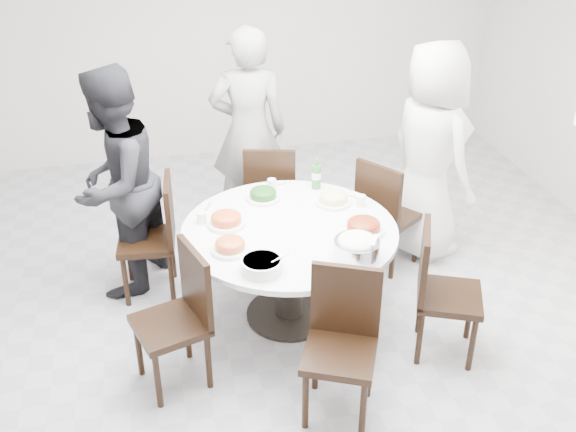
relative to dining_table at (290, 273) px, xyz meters
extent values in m
cube|color=#A4A4A8|center=(-0.01, 0.11, -0.38)|extent=(6.00, 6.00, 0.01)
cube|color=beige|center=(-0.01, 3.11, 1.02)|extent=(6.00, 0.01, 2.80)
cylinder|color=white|center=(0.00, 0.00, 0.00)|extent=(1.50, 1.50, 0.75)
cube|color=black|center=(0.95, 0.53, 0.10)|extent=(0.58, 0.58, 0.95)
cube|color=black|center=(0.08, 1.08, 0.10)|extent=(0.51, 0.51, 0.95)
cube|color=black|center=(-0.98, 0.55, 0.10)|extent=(0.46, 0.46, 0.95)
cube|color=black|center=(-0.88, -0.51, 0.10)|extent=(0.53, 0.53, 0.95)
cube|color=black|center=(0.08, -1.00, 0.10)|extent=(0.56, 0.56, 0.95)
cube|color=black|center=(0.95, -0.61, 0.10)|extent=(0.55, 0.55, 0.95)
imported|color=silver|center=(1.31, 0.68, 0.53)|extent=(0.81, 1.01, 1.80)
imported|color=black|center=(-0.04, 1.42, 0.53)|extent=(0.71, 0.51, 1.82)
imported|color=black|center=(-1.16, 0.69, 0.51)|extent=(1.00, 1.08, 1.76)
cylinder|color=white|center=(-0.10, 0.46, 0.41)|extent=(0.25, 0.25, 0.07)
cylinder|color=white|center=(0.39, 0.28, 0.41)|extent=(0.26, 0.26, 0.07)
cylinder|color=white|center=(-0.42, 0.14, 0.41)|extent=(0.27, 0.27, 0.07)
cylinder|color=white|center=(0.48, -0.15, 0.41)|extent=(0.29, 0.29, 0.07)
cylinder|color=white|center=(-0.44, -0.20, 0.41)|extent=(0.25, 0.25, 0.06)
cylinder|color=silver|center=(0.33, -0.46, 0.44)|extent=(0.30, 0.30, 0.13)
cylinder|color=white|center=(-0.29, -0.47, 0.42)|extent=(0.27, 0.27, 0.08)
cylinder|color=#2C6F2E|center=(0.34, 0.56, 0.50)|extent=(0.07, 0.07, 0.25)
cylinder|color=white|center=(0.03, 0.63, 0.42)|extent=(0.07, 0.07, 0.08)
camera|label=1|loc=(-0.89, -3.91, 2.72)|focal=42.00mm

